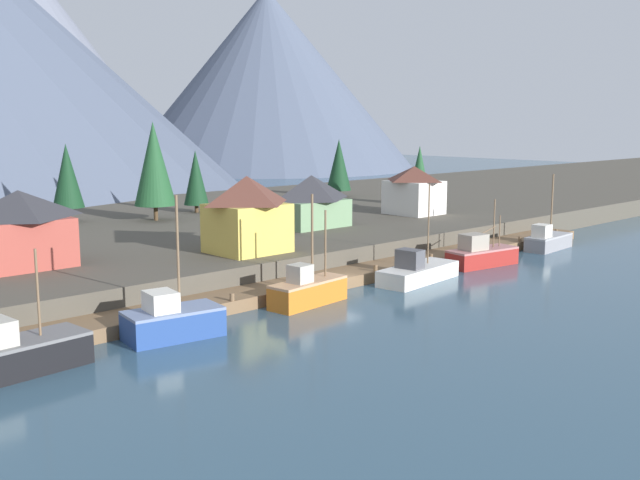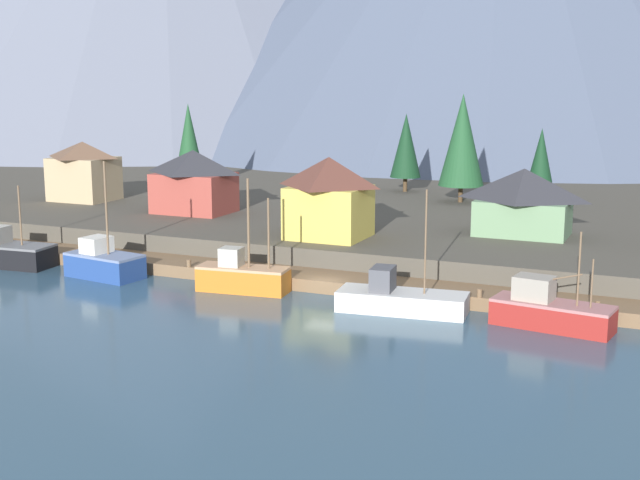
{
  "view_description": "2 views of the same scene",
  "coord_description": "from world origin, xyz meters",
  "px_view_note": "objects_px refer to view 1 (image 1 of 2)",
  "views": [
    {
      "loc": [
        -43.96,
        -43.46,
        14.42
      ],
      "look_at": [
        0.03,
        3.3,
        3.95
      ],
      "focal_mm": 41.08,
      "sensor_mm": 36.0,
      "label": 1
    },
    {
      "loc": [
        25.24,
        -58.16,
        16.62
      ],
      "look_at": [
        -1.44,
        2.8,
        3.59
      ],
      "focal_mm": 48.25,
      "sensor_mm": 36.0,
      "label": 2
    }
  ],
  "objects_px": {
    "fishing_boat_red": "(481,255)",
    "conifer_back_left": "(339,165)",
    "fishing_boat_black": "(14,354)",
    "fishing_boat_blue": "(172,321)",
    "fishing_boat_grey": "(548,241)",
    "house_green": "(311,201)",
    "conifer_back_right": "(196,178)",
    "house_yellow": "(247,213)",
    "conifer_mid_right": "(67,176)",
    "conifer_near_right": "(419,171)",
    "conifer_mid_left": "(154,164)",
    "fishing_boat_white": "(417,272)",
    "house_white": "(414,190)",
    "fishing_boat_orange": "(307,290)",
    "house_red": "(20,228)"
  },
  "relations": [
    {
      "from": "conifer_near_right",
      "to": "conifer_back_left",
      "type": "distance_m",
      "value": 16.16
    },
    {
      "from": "fishing_boat_red",
      "to": "conifer_back_left",
      "type": "bearing_deg",
      "value": 71.83
    },
    {
      "from": "fishing_boat_blue",
      "to": "conifer_near_right",
      "type": "bearing_deg",
      "value": 32.2
    },
    {
      "from": "house_red",
      "to": "fishing_boat_grey",
      "type": "bearing_deg",
      "value": -19.0
    },
    {
      "from": "fishing_boat_orange",
      "to": "fishing_boat_grey",
      "type": "bearing_deg",
      "value": -6.37
    },
    {
      "from": "fishing_boat_grey",
      "to": "conifer_back_right",
      "type": "relative_size",
      "value": 1.04
    },
    {
      "from": "house_white",
      "to": "conifer_back_right",
      "type": "distance_m",
      "value": 28.5
    },
    {
      "from": "conifer_back_left",
      "to": "house_green",
      "type": "bearing_deg",
      "value": -139.96
    },
    {
      "from": "fishing_boat_orange",
      "to": "conifer_near_right",
      "type": "xyz_separation_m",
      "value": [
        43.91,
        24.54,
        6.23
      ]
    },
    {
      "from": "conifer_mid_left",
      "to": "house_yellow",
      "type": "bearing_deg",
      "value": -101.85
    },
    {
      "from": "house_red",
      "to": "conifer_mid_left",
      "type": "xyz_separation_m",
      "value": [
        23.14,
        17.9,
        3.58
      ]
    },
    {
      "from": "conifer_back_right",
      "to": "fishing_boat_white",
      "type": "bearing_deg",
      "value": -94.11
    },
    {
      "from": "house_white",
      "to": "fishing_boat_white",
      "type": "bearing_deg",
      "value": -139.75
    },
    {
      "from": "fishing_boat_blue",
      "to": "conifer_back_right",
      "type": "xyz_separation_m",
      "value": [
        28.47,
        39.54,
        5.86
      ]
    },
    {
      "from": "house_yellow",
      "to": "conifer_mid_right",
      "type": "relative_size",
      "value": 0.75
    },
    {
      "from": "house_yellow",
      "to": "conifer_back_left",
      "type": "xyz_separation_m",
      "value": [
        41.18,
        29.71,
        1.46
      ]
    },
    {
      "from": "house_red",
      "to": "conifer_near_right",
      "type": "bearing_deg",
      "value": 6.34
    },
    {
      "from": "fishing_boat_orange",
      "to": "house_white",
      "type": "relative_size",
      "value": 1.35
    },
    {
      "from": "conifer_near_right",
      "to": "conifer_mid_left",
      "type": "height_order",
      "value": "conifer_mid_left"
    },
    {
      "from": "fishing_boat_black",
      "to": "conifer_back_right",
      "type": "height_order",
      "value": "conifer_back_right"
    },
    {
      "from": "fishing_boat_white",
      "to": "fishing_boat_red",
      "type": "xyz_separation_m",
      "value": [
        10.26,
        0.24,
        0.25
      ]
    },
    {
      "from": "fishing_boat_blue",
      "to": "house_yellow",
      "type": "height_order",
      "value": "fishing_boat_blue"
    },
    {
      "from": "fishing_boat_red",
      "to": "house_white",
      "type": "relative_size",
      "value": 1.25
    },
    {
      "from": "conifer_mid_right",
      "to": "conifer_back_right",
      "type": "bearing_deg",
      "value": -8.91
    },
    {
      "from": "conifer_mid_right",
      "to": "conifer_back_right",
      "type": "xyz_separation_m",
      "value": [
        16.29,
        -2.55,
        -0.92
      ]
    },
    {
      "from": "conifer_mid_left",
      "to": "fishing_boat_red",
      "type": "bearing_deg",
      "value": -66.92
    },
    {
      "from": "house_green",
      "to": "conifer_back_right",
      "type": "height_order",
      "value": "conifer_back_right"
    },
    {
      "from": "fishing_boat_white",
      "to": "house_yellow",
      "type": "distance_m",
      "value": 16.36
    },
    {
      "from": "house_green",
      "to": "conifer_back_left",
      "type": "distance_m",
      "value": 34.03
    },
    {
      "from": "house_red",
      "to": "conifer_back_left",
      "type": "distance_m",
      "value": 63.34
    },
    {
      "from": "fishing_boat_blue",
      "to": "house_green",
      "type": "relative_size",
      "value": 1.16
    },
    {
      "from": "fishing_boat_red",
      "to": "conifer_back_right",
      "type": "distance_m",
      "value": 40.53
    },
    {
      "from": "fishing_boat_white",
      "to": "fishing_boat_grey",
      "type": "relative_size",
      "value": 1.1
    },
    {
      "from": "fishing_boat_black",
      "to": "conifer_back_left",
      "type": "height_order",
      "value": "conifer_back_left"
    },
    {
      "from": "fishing_boat_white",
      "to": "conifer_back_left",
      "type": "xyz_separation_m",
      "value": [
        30.8,
        41.26,
        6.62
      ]
    },
    {
      "from": "fishing_boat_black",
      "to": "fishing_boat_blue",
      "type": "relative_size",
      "value": 0.86
    },
    {
      "from": "fishing_boat_grey",
      "to": "conifer_back_left",
      "type": "height_order",
      "value": "conifer_back_left"
    },
    {
      "from": "fishing_boat_red",
      "to": "conifer_near_right",
      "type": "distance_m",
      "value": 32.96
    },
    {
      "from": "fishing_boat_black",
      "to": "conifer_back_left",
      "type": "distance_m",
      "value": 78.69
    },
    {
      "from": "conifer_back_left",
      "to": "fishing_boat_white",
      "type": "bearing_deg",
      "value": -126.74
    },
    {
      "from": "fishing_boat_orange",
      "to": "fishing_boat_white",
      "type": "height_order",
      "value": "fishing_boat_orange"
    },
    {
      "from": "fishing_boat_orange",
      "to": "fishing_boat_red",
      "type": "distance_m",
      "value": 23.2
    },
    {
      "from": "fishing_boat_orange",
      "to": "conifer_mid_left",
      "type": "distance_m",
      "value": 37.58
    },
    {
      "from": "fishing_boat_red",
      "to": "conifer_near_right",
      "type": "bearing_deg",
      "value": 58.64
    },
    {
      "from": "fishing_boat_blue",
      "to": "house_green",
      "type": "bearing_deg",
      "value": 40.77
    },
    {
      "from": "house_white",
      "to": "conifer_back_right",
      "type": "bearing_deg",
      "value": 133.54
    },
    {
      "from": "fishing_boat_black",
      "to": "conifer_back_right",
      "type": "bearing_deg",
      "value": 40.6
    },
    {
      "from": "house_green",
      "to": "house_white",
      "type": "height_order",
      "value": "house_white"
    },
    {
      "from": "fishing_boat_black",
      "to": "conifer_back_right",
      "type": "xyz_separation_m",
      "value": [
        38.87,
        39.46,
        5.89
      ]
    },
    {
      "from": "fishing_boat_white",
      "to": "conifer_back_right",
      "type": "relative_size",
      "value": 1.15
    }
  ]
}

